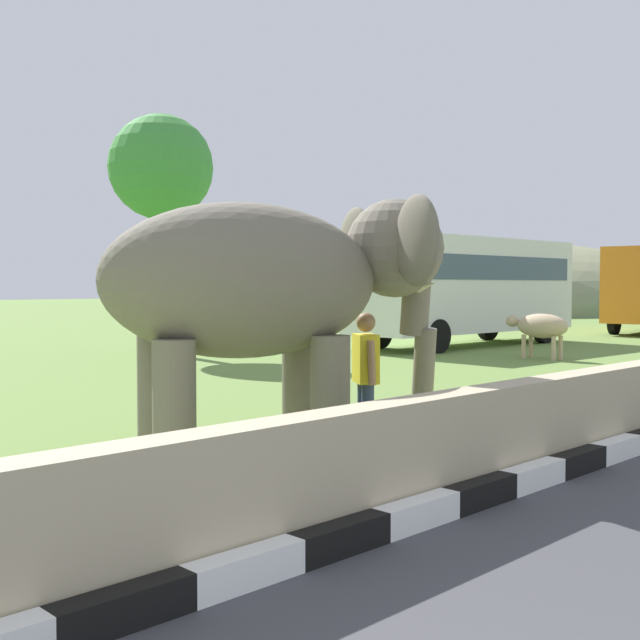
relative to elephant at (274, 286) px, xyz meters
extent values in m
cube|color=black|center=(-3.48, -2.65, -1.85)|extent=(0.90, 0.20, 0.24)
cube|color=white|center=(-2.58, -2.65, -1.85)|extent=(0.90, 0.20, 0.24)
cube|color=black|center=(-1.68, -2.65, -1.85)|extent=(0.90, 0.20, 0.24)
cube|color=white|center=(-0.78, -2.65, -1.85)|extent=(0.90, 0.20, 0.24)
cube|color=black|center=(0.12, -2.65, -1.85)|extent=(0.90, 0.20, 0.24)
cube|color=white|center=(1.02, -2.65, -1.85)|extent=(0.90, 0.20, 0.24)
cube|color=black|center=(1.92, -2.65, -1.85)|extent=(0.90, 0.20, 0.24)
cube|color=white|center=(2.82, -2.65, -1.85)|extent=(0.90, 0.20, 0.24)
cube|color=tan|center=(-1.58, -2.35, -1.47)|extent=(28.00, 0.36, 1.00)
cylinder|color=#6D6557|center=(0.62, 0.23, -1.25)|extent=(0.44, 0.44, 1.44)
cylinder|color=#6D6557|center=(0.28, -0.60, -1.25)|extent=(0.44, 0.44, 1.44)
cylinder|color=#6D6557|center=(-0.95, 0.88, -1.25)|extent=(0.44, 0.44, 1.44)
cylinder|color=#6D6557|center=(-1.29, 0.05, -1.25)|extent=(0.44, 0.44, 1.44)
ellipsoid|color=#6D6557|center=(-0.34, 0.14, 0.06)|extent=(3.48, 2.66, 1.70)
sphere|color=#6D6557|center=(1.39, -0.57, 0.44)|extent=(1.16, 1.16, 1.16)
ellipsoid|color=#D84C8C|center=(1.66, -0.68, 0.59)|extent=(0.58, 0.73, 0.44)
ellipsoid|color=#6D6557|center=(1.56, 0.20, 0.49)|extent=(0.56, 0.92, 1.00)
ellipsoid|color=#6D6557|center=(0.96, -1.24, 0.49)|extent=(0.56, 0.92, 1.00)
cylinder|color=#6D6557|center=(1.66, -0.68, -0.11)|extent=(0.49, 0.55, 0.98)
cylinder|color=#6D6557|center=(1.77, -0.73, -0.91)|extent=(0.37, 0.41, 0.82)
cone|color=beige|center=(1.71, -0.40, -0.01)|extent=(0.34, 0.58, 0.22)
cone|color=beige|center=(1.50, -0.92, -0.01)|extent=(0.34, 0.58, 0.22)
cylinder|color=navy|center=(1.23, -0.24, -1.56)|extent=(0.15, 0.15, 0.82)
cylinder|color=navy|center=(1.12, -0.40, -1.56)|extent=(0.15, 0.15, 0.82)
cube|color=yellow|center=(1.17, -0.32, -0.86)|extent=(0.42, 0.47, 0.58)
cylinder|color=#9E7251|center=(1.31, -0.10, -0.89)|extent=(0.15, 0.16, 0.53)
cylinder|color=#9E7251|center=(1.03, -0.54, -0.89)|extent=(0.16, 0.18, 0.53)
sphere|color=#9E7251|center=(1.17, -0.32, -0.43)|extent=(0.23, 0.23, 0.23)
cube|color=silver|center=(15.87, 8.54, 0.03)|extent=(9.25, 2.73, 3.00)
cube|color=#3F5160|center=(15.87, 8.54, 0.57)|extent=(8.52, 2.75, 0.76)
cylinder|color=black|center=(18.84, 9.62, -1.47)|extent=(1.01, 0.33, 1.00)
cylinder|color=black|center=(18.78, 7.32, -1.47)|extent=(1.01, 0.33, 1.00)
cylinder|color=black|center=(12.96, 9.76, -1.47)|extent=(1.01, 0.33, 1.00)
cylinder|color=black|center=(12.90, 7.46, -1.47)|extent=(1.01, 0.33, 1.00)
cylinder|color=black|center=(25.36, 7.89, -1.47)|extent=(1.03, 0.44, 1.00)
cylinder|color=tan|center=(13.19, 4.75, -1.65)|extent=(0.12, 0.12, 0.65)
cylinder|color=tan|center=(13.55, 4.75, -1.65)|extent=(0.12, 0.12, 0.65)
cylinder|color=tan|center=(13.17, 3.85, -1.65)|extent=(0.12, 0.12, 0.65)
cylinder|color=tan|center=(13.53, 3.85, -1.65)|extent=(0.12, 0.12, 0.65)
ellipsoid|color=tan|center=(13.36, 4.30, -1.08)|extent=(0.63, 1.51, 0.66)
ellipsoid|color=tan|center=(13.38, 5.23, -0.98)|extent=(0.27, 0.41, 0.32)
cylinder|color=brown|center=(7.07, 12.94, 0.31)|extent=(0.36, 0.36, 4.56)
sphere|color=#3C8A39|center=(7.07, 12.94, 3.41)|extent=(3.00, 3.00, 3.00)
ellipsoid|color=#737655|center=(51.42, 31.14, -1.97)|extent=(44.49, 35.59, 11.31)
camera|label=1|loc=(-5.82, -6.62, 0.00)|focal=44.56mm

